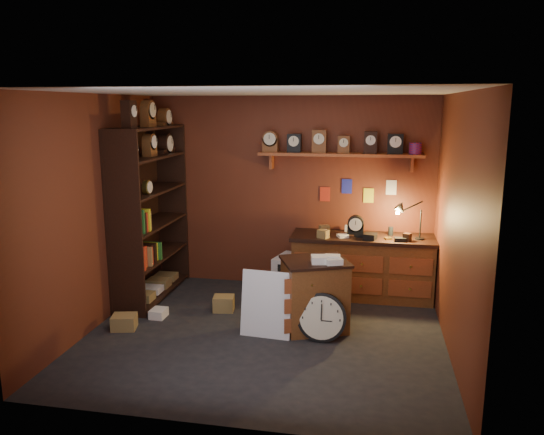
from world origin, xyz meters
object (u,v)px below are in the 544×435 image
at_px(low_cabinet, 315,292).
at_px(big_round_clock, 322,317).
at_px(workbench, 362,263).
at_px(shelving_unit, 148,206).

height_order(low_cabinet, big_round_clock, low_cabinet).
height_order(workbench, low_cabinet, workbench).
distance_m(shelving_unit, low_cabinet, 2.56).
relative_size(shelving_unit, big_round_clock, 4.69).
distance_m(workbench, big_round_clock, 1.57).
height_order(shelving_unit, workbench, shelving_unit).
bearing_deg(big_round_clock, low_cabinet, 110.04).
bearing_deg(shelving_unit, big_round_clock, -22.49).
bearing_deg(low_cabinet, workbench, 44.20).
xyz_separation_m(shelving_unit, workbench, (2.84, 0.49, -0.78)).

